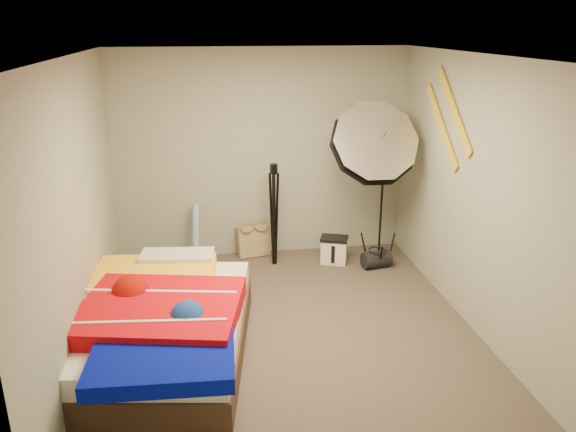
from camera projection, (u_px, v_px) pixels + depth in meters
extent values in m
plane|color=brown|center=(287.00, 333.00, 5.25)|extent=(4.00, 4.00, 0.00)
plane|color=silver|center=(287.00, 56.00, 4.44)|extent=(4.00, 4.00, 0.00)
plane|color=gray|center=(262.00, 155.00, 6.71)|extent=(3.50, 0.00, 3.50)
plane|color=gray|center=(346.00, 322.00, 2.98)|extent=(3.50, 0.00, 3.50)
plane|color=gray|center=(76.00, 217.00, 4.59)|extent=(0.00, 4.00, 4.00)
plane|color=gray|center=(477.00, 197.00, 5.10)|extent=(0.00, 4.00, 4.00)
cube|color=tan|center=(253.00, 241.00, 6.94)|extent=(0.41, 0.25, 0.40)
cylinder|color=#4E82C9|center=(196.00, 234.00, 6.67)|extent=(0.14, 0.22, 0.73)
cube|color=white|center=(334.00, 251.00, 6.75)|extent=(0.35, 0.30, 0.30)
cylinder|color=black|center=(376.00, 259.00, 6.63)|extent=(0.36, 0.26, 0.20)
cube|color=gold|center=(454.00, 110.00, 5.43)|extent=(0.02, 0.91, 0.78)
cube|color=gold|center=(442.00, 126.00, 5.73)|extent=(0.02, 0.91, 0.78)
cube|color=#432D20|center=(161.00, 342.00, 4.86)|extent=(1.73, 2.24, 0.26)
cube|color=white|center=(159.00, 319.00, 4.79)|extent=(1.68, 2.19, 0.18)
cube|color=yellow|center=(153.00, 281.00, 5.18)|extent=(1.20, 1.07, 0.14)
cube|color=red|center=(160.00, 312.00, 4.59)|extent=(1.48, 1.32, 0.16)
cube|color=#0410A7|center=(163.00, 357.00, 4.03)|extent=(1.06, 0.87, 0.12)
cube|color=beige|center=(177.00, 260.00, 5.55)|extent=(0.75, 0.41, 0.14)
cylinder|color=black|center=(382.00, 201.00, 6.51)|extent=(0.03, 0.03, 1.58)
cube|color=black|center=(385.00, 138.00, 6.26)|extent=(0.07, 0.07, 0.10)
cone|color=silver|center=(373.00, 145.00, 6.15)|extent=(1.21, 0.92, 1.16)
cylinder|color=black|center=(274.00, 220.00, 6.58)|extent=(0.05, 0.05, 1.12)
cube|color=black|center=(274.00, 169.00, 6.38)|extent=(0.08, 0.08, 0.12)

